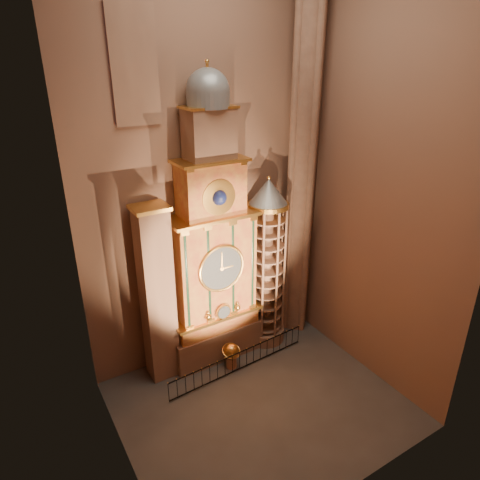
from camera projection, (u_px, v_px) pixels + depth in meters
floor at (260, 404)px, 22.63m from camera, size 14.00×14.00×0.00m
wall_back at (202, 176)px, 22.97m from camera, size 22.00×0.00×22.00m
wall_left at (99, 241)px, 14.92m from camera, size 0.00×22.00×22.00m
wall_right at (379, 183)px, 21.60m from camera, size 0.00×22.00×22.00m
astronomical_clock at (213, 255)px, 23.87m from camera, size 5.60×2.41×16.70m
portrait_tower at (157, 295)px, 22.87m from camera, size 1.80×1.60×10.20m
stair_turret at (266, 265)px, 25.89m from camera, size 2.50×2.50×10.80m
gothic_pier at (302, 166)px, 25.09m from camera, size 2.04×2.04×22.00m
stained_glass_window at (134, 66)px, 19.19m from camera, size 2.20×0.14×5.20m
celestial_globe at (231, 353)px, 24.94m from camera, size 1.16×1.10×1.60m
iron_railing at (240, 361)px, 24.78m from camera, size 9.04×0.55×1.23m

